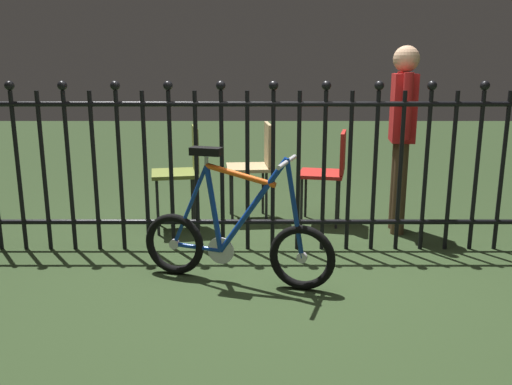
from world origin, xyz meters
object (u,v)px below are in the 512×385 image
object	(u,v)px
bicycle	(233,239)
chair_red	(328,168)
chair_tan	(254,161)
person_visitor	(400,125)
chair_olive	(181,167)

from	to	relation	value
bicycle	chair_red	xyz separation A→B (m)	(0.78, 1.32, 0.21)
chair_tan	person_visitor	distance (m)	1.30
chair_olive	person_visitor	world-z (taller)	person_visitor
chair_olive	person_visitor	size ratio (longest dim) A/B	0.57
bicycle	chair_tan	world-z (taller)	bicycle
chair_olive	chair_red	bearing A→B (deg)	7.36
bicycle	person_visitor	size ratio (longest dim) A/B	0.82
chair_olive	chair_tan	size ratio (longest dim) A/B	1.01
bicycle	chair_olive	xyz separation A→B (m)	(-0.48, 1.16, 0.26)
chair_olive	chair_tan	world-z (taller)	chair_olive
chair_red	chair_olive	distance (m)	1.27
bicycle	person_visitor	xyz separation A→B (m)	(1.32, 1.09, 0.61)
chair_red	person_visitor	distance (m)	0.71
chair_red	chair_tan	bearing A→B (deg)	166.54
bicycle	chair_olive	distance (m)	1.28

